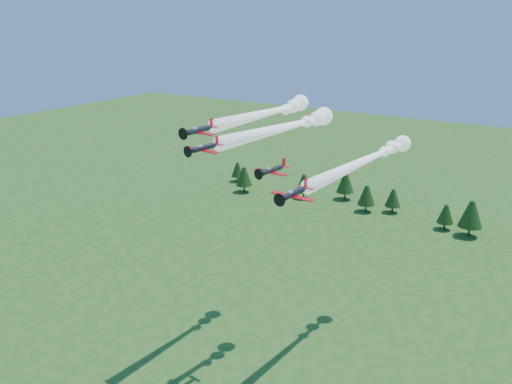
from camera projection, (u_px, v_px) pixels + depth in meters
The scene contains 5 objects.
plane_lead at pixel (289, 126), 107.64m from camera, with size 9.43×40.53×3.70m.
plane_left at pixel (271, 112), 120.08m from camera, with size 7.72×41.79×3.70m.
plane_right at pixel (368, 159), 115.99m from camera, with size 8.50×51.62×3.70m.
plane_slot at pixel (272, 170), 104.76m from camera, with size 7.36×8.00×2.57m.
treeline at pixel (458, 210), 189.73m from camera, with size 170.13×21.40×11.99m.
Camera 1 is at (52.45, -78.46, 70.13)m, focal length 40.00 mm.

